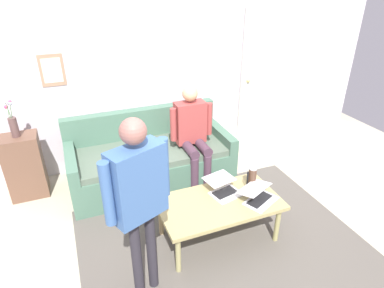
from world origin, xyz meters
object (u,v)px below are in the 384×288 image
(laptop_center, at_px, (258,196))
(person_seated, at_px, (193,131))
(interior_door, at_px, (265,77))
(side_shelf, at_px, (25,166))
(flower_vase, at_px, (13,124))
(coffee_table, at_px, (219,205))
(french_press, at_px, (252,177))
(person_standing, at_px, (139,192))
(couch, at_px, (150,159))
(laptop_left, at_px, (224,188))

(laptop_center, relative_size, person_seated, 0.34)
(interior_door, bearing_deg, side_shelf, 5.16)
(side_shelf, distance_m, flower_vase, 0.55)
(coffee_table, xyz_separation_m, french_press, (-0.42, -0.09, 0.17))
(person_standing, relative_size, person_seated, 1.27)
(couch, xyz_separation_m, side_shelf, (1.48, -0.24, 0.10))
(laptop_center, bearing_deg, laptop_left, -42.71)
(coffee_table, bearing_deg, french_press, -167.74)
(interior_door, xyz_separation_m, laptop_left, (1.56, 1.75, -0.52))
(side_shelf, xyz_separation_m, person_standing, (-0.98, 1.90, 0.64))
(side_shelf, bearing_deg, french_press, 146.89)
(french_press, bearing_deg, coffee_table, 12.26)
(interior_door, bearing_deg, french_press, 54.91)
(side_shelf, relative_size, person_seated, 0.62)
(french_press, bearing_deg, couch, -57.93)
(laptop_left, relative_size, person_seated, 0.31)
(side_shelf, relative_size, person_standing, 0.49)
(laptop_center, bearing_deg, coffee_table, -18.08)
(coffee_table, relative_size, laptop_center, 2.76)
(laptop_left, xyz_separation_m, side_shelf, (1.93, -1.43, -0.11))
(couch, bearing_deg, flower_vase, -9.36)
(couch, xyz_separation_m, person_seated, (-0.50, 0.23, 0.42))
(flower_vase, relative_size, person_standing, 0.28)
(french_press, relative_size, person_seated, 0.21)
(interior_door, relative_size, person_standing, 1.26)
(interior_door, distance_m, coffee_table, 2.58)
(coffee_table, xyz_separation_m, laptop_left, (-0.11, -0.12, 0.09))
(laptop_center, distance_m, person_seated, 1.24)
(side_shelf, bearing_deg, person_seated, 166.67)
(couch, relative_size, person_seated, 1.58)
(interior_door, relative_size, flower_vase, 4.58)
(side_shelf, bearing_deg, laptop_left, 143.49)
(flower_vase, xyz_separation_m, person_seated, (-1.98, 0.47, -0.23))
(laptop_center, bearing_deg, couch, -63.39)
(flower_vase, distance_m, person_standing, 2.14)
(laptop_center, xyz_separation_m, flower_vase, (2.20, -1.68, 0.45))
(french_press, bearing_deg, laptop_center, 77.31)
(laptop_left, xyz_separation_m, person_seated, (-0.05, -0.96, 0.22))
(laptop_left, distance_m, laptop_center, 0.36)
(interior_door, distance_m, flower_vase, 3.51)
(person_seated, bearing_deg, coffee_table, 81.99)
(coffee_table, height_order, person_seated, person_seated)
(person_standing, bearing_deg, person_seated, -125.04)
(laptop_center, bearing_deg, person_standing, 10.59)
(laptop_center, xyz_separation_m, person_seated, (0.22, -1.21, 0.22))
(interior_door, distance_m, person_standing, 3.36)
(side_shelf, relative_size, flower_vase, 1.79)
(side_shelf, xyz_separation_m, flower_vase, (-0.00, -0.00, 0.55))
(couch, bearing_deg, french_press, 122.07)
(french_press, height_order, side_shelf, side_shelf)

